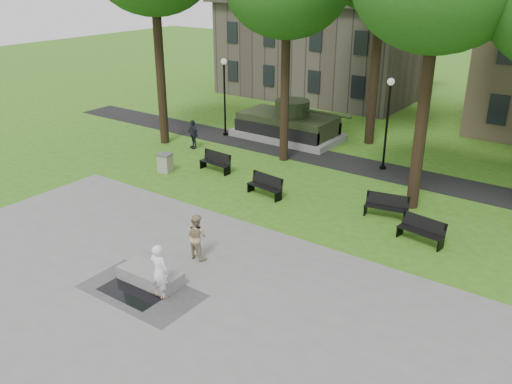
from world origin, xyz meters
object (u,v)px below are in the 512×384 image
(skateboarder, at_px, (159,271))
(friend_watching, at_px, (197,236))
(trash_bin, at_px, (165,163))
(concrete_block, at_px, (150,276))
(park_bench_0, at_px, (216,161))

(skateboarder, bearing_deg, friend_watching, -79.19)
(trash_bin, bearing_deg, concrete_block, -48.26)
(concrete_block, bearing_deg, skateboarder, -25.26)
(concrete_block, distance_m, skateboarder, 1.20)
(skateboarder, height_order, friend_watching, skateboarder)
(skateboarder, xyz_separation_m, park_bench_0, (-5.93, 9.96, -0.42))
(friend_watching, relative_size, park_bench_0, 0.93)
(park_bench_0, bearing_deg, friend_watching, -50.65)
(friend_watching, bearing_deg, park_bench_0, -52.23)
(skateboarder, distance_m, trash_bin, 11.55)
(concrete_block, bearing_deg, friend_watching, 84.97)
(friend_watching, bearing_deg, skateboarder, 107.78)
(concrete_block, height_order, friend_watching, friend_watching)
(concrete_block, bearing_deg, trash_bin, 131.74)
(concrete_block, bearing_deg, park_bench_0, 117.87)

